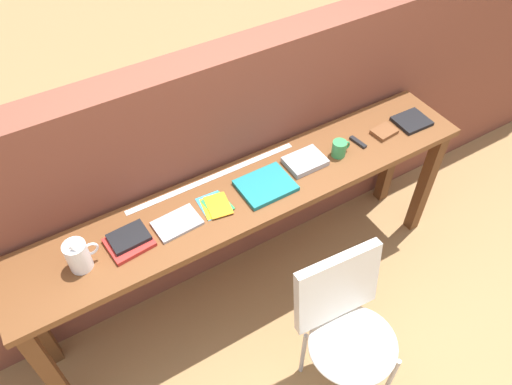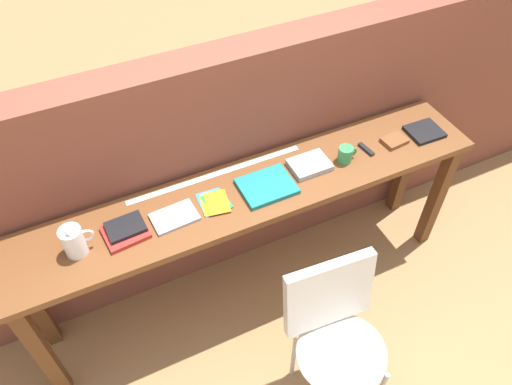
# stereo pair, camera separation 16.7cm
# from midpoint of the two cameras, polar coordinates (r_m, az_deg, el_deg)

# --- Properties ---
(ground_plane) EXTENTS (40.00, 40.00, 0.00)m
(ground_plane) POSITION_cam_midpoint_polar(r_m,az_deg,el_deg) (3.07, 0.89, -14.54)
(ground_plane) COLOR #9E7547
(brick_wall_back) EXTENTS (6.00, 0.20, 1.47)m
(brick_wall_back) POSITION_cam_midpoint_polar(r_m,az_deg,el_deg) (2.82, -5.80, 2.66)
(brick_wall_back) COLOR brown
(brick_wall_back) RESTS_ON ground
(sideboard) EXTENTS (2.50, 0.44, 0.88)m
(sideboard) POSITION_cam_midpoint_polar(r_m,az_deg,el_deg) (2.61, -2.40, -1.76)
(sideboard) COLOR brown
(sideboard) RESTS_ON ground
(chair_white_moulded) EXTENTS (0.47, 0.48, 0.89)m
(chair_white_moulded) POSITION_cam_midpoint_polar(r_m,az_deg,el_deg) (2.49, 8.43, -14.85)
(chair_white_moulded) COLOR silver
(chair_white_moulded) RESTS_ON ground
(pitcher_white) EXTENTS (0.14, 0.10, 0.18)m
(pitcher_white) POSITION_cam_midpoint_polar(r_m,az_deg,el_deg) (2.31, -21.63, -6.81)
(pitcher_white) COLOR white
(pitcher_white) RESTS_ON sideboard
(book_stack_leftmost) EXTENTS (0.21, 0.19, 0.04)m
(book_stack_leftmost) POSITION_cam_midpoint_polar(r_m,az_deg,el_deg) (2.36, -16.29, -5.36)
(book_stack_leftmost) COLOR red
(book_stack_leftmost) RESTS_ON sideboard
(magazine_cycling) EXTENTS (0.22, 0.16, 0.02)m
(magazine_cycling) POSITION_cam_midpoint_polar(r_m,az_deg,el_deg) (2.39, -10.99, -3.54)
(magazine_cycling) COLOR #9E9EA3
(magazine_cycling) RESTS_ON sideboard
(pamphlet_pile_colourful) EXTENTS (0.15, 0.19, 0.01)m
(pamphlet_pile_colourful) POSITION_cam_midpoint_polar(r_m,az_deg,el_deg) (2.43, -6.57, -1.55)
(pamphlet_pile_colourful) COLOR #3399D8
(pamphlet_pile_colourful) RESTS_ON sideboard
(book_open_centre) EXTENTS (0.27, 0.22, 0.02)m
(book_open_centre) POSITION_cam_midpoint_polar(r_m,az_deg,el_deg) (2.50, -0.80, 0.74)
(book_open_centre) COLOR #19757A
(book_open_centre) RESTS_ON sideboard
(book_grey_hardcover) EXTENTS (0.21, 0.16, 0.03)m
(book_grey_hardcover) POSITION_cam_midpoint_polar(r_m,az_deg,el_deg) (2.62, 3.82, 3.52)
(book_grey_hardcover) COLOR #9E9EA3
(book_grey_hardcover) RESTS_ON sideboard
(mug) EXTENTS (0.11, 0.08, 0.09)m
(mug) POSITION_cam_midpoint_polar(r_m,az_deg,el_deg) (2.67, 7.76, 4.95)
(mug) COLOR #338C4C
(mug) RESTS_ON sideboard
(multitool_folded) EXTENTS (0.04, 0.11, 0.02)m
(multitool_folded) POSITION_cam_midpoint_polar(r_m,az_deg,el_deg) (2.78, 9.91, 5.63)
(multitool_folded) COLOR black
(multitool_folded) RESTS_ON sideboard
(leather_journal_brown) EXTENTS (0.14, 0.11, 0.02)m
(leather_journal_brown) POSITION_cam_midpoint_polar(r_m,az_deg,el_deg) (2.87, 12.83, 6.73)
(leather_journal_brown) COLOR brown
(leather_journal_brown) RESTS_ON sideboard
(book_repair_rightmost) EXTENTS (0.19, 0.17, 0.02)m
(book_repair_rightmost) POSITION_cam_midpoint_polar(r_m,az_deg,el_deg) (2.99, 15.85, 7.80)
(book_repair_rightmost) COLOR black
(book_repair_rightmost) RESTS_ON sideboard
(ruler_metal_back_edge) EXTENTS (0.95, 0.03, 0.00)m
(ruler_metal_back_edge) POSITION_cam_midpoint_polar(r_m,az_deg,el_deg) (2.57, -6.75, 1.69)
(ruler_metal_back_edge) COLOR silver
(ruler_metal_back_edge) RESTS_ON sideboard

